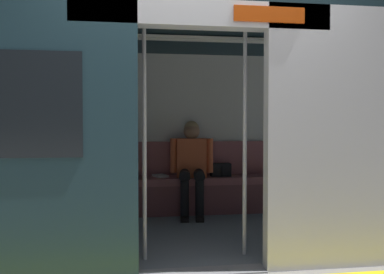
# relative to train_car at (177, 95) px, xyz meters

# --- Properties ---
(ground_plane) EXTENTS (60.00, 60.00, 0.00)m
(ground_plane) POSITION_rel_train_car_xyz_m (-0.07, 1.14, -1.46)
(ground_plane) COLOR gray
(train_car) EXTENTS (6.40, 2.61, 2.22)m
(train_car) POSITION_rel_train_car_xyz_m (0.00, 0.00, 0.00)
(train_car) COLOR silver
(train_car) RESTS_ON ground_plane
(bench_seat) EXTENTS (3.14, 0.44, 0.47)m
(bench_seat) POSITION_rel_train_car_xyz_m (-0.07, -0.95, -1.10)
(bench_seat) COLOR #935156
(bench_seat) RESTS_ON ground_plane
(person_seated) EXTENTS (0.55, 0.71, 1.20)m
(person_seated) POSITION_rel_train_car_xyz_m (-0.28, -0.90, -0.77)
(person_seated) COLOR #CC5933
(person_seated) RESTS_ON ground_plane
(handbag) EXTENTS (0.26, 0.15, 0.17)m
(handbag) POSITION_rel_train_car_xyz_m (-0.68, -0.99, -0.91)
(handbag) COLOR black
(handbag) RESTS_ON bench_seat
(book) EXTENTS (0.21, 0.26, 0.03)m
(book) POSITION_rel_train_car_xyz_m (0.11, -1.04, -0.98)
(book) COLOR silver
(book) RESTS_ON bench_seat
(grab_pole_door) EXTENTS (0.04, 0.04, 2.08)m
(grab_pole_door) POSITION_rel_train_car_xyz_m (0.37, 0.78, -0.42)
(grab_pole_door) COLOR silver
(grab_pole_door) RESTS_ON ground_plane
(grab_pole_far) EXTENTS (0.04, 0.04, 2.08)m
(grab_pole_far) POSITION_rel_train_car_xyz_m (-0.51, 0.77, -0.42)
(grab_pole_far) COLOR silver
(grab_pole_far) RESTS_ON ground_plane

